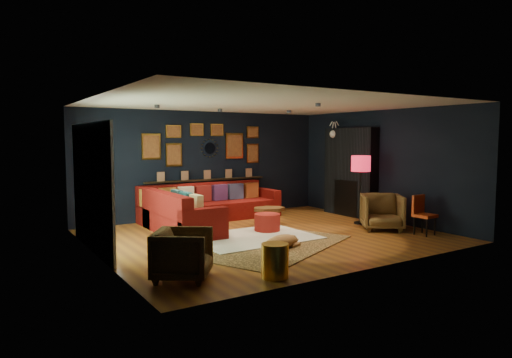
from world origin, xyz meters
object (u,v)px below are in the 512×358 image
armchair_left (183,252)px  orange_chair (422,212)px  armchair_right (382,210)px  sectional (200,210)px  coffee_table (269,211)px  floor_lamp (361,167)px  gold_stool (275,261)px  dog (281,239)px  pouf (267,222)px

armchair_left → orange_chair: bearing=-52.5°
orange_chair → armchair_right: bearing=107.2°
sectional → coffee_table: sectional is taller
coffee_table → armchair_right: 2.44m
sectional → coffee_table: bearing=-35.3°
sectional → armchair_left: 4.04m
sectional → armchair_right: bearing=-40.8°
orange_chair → floor_lamp: size_ratio=0.51×
armchair_right → coffee_table: bearing=172.8°
armchair_left → armchair_right: bearing=-43.6°
coffee_table → floor_lamp: size_ratio=0.57×
armchair_left → orange_chair: 5.26m
gold_stool → dog: size_ratio=0.46×
armchair_right → orange_chair: bearing=-31.3°
armchair_left → floor_lamp: floor_lamp is taller
pouf → dog: (-0.62, -1.37, -0.03)m
coffee_table → orange_chair: bearing=-50.4°
pouf → dog: pouf is taller
sectional → orange_chair: size_ratio=4.29×
dog → coffee_table: bearing=46.0°
pouf → gold_stool: (-1.64, -2.65, 0.03)m
pouf → floor_lamp: bearing=-8.7°
floor_lamp → coffee_table: bearing=152.5°
sectional → floor_lamp: bearing=-30.8°
coffee_table → floor_lamp: 2.29m
coffee_table → armchair_left: size_ratio=1.16×
orange_chair → gold_stool: bearing=-173.7°
sectional → dog: sectional is taller
pouf → dog: bearing=-114.5°
coffee_table → floor_lamp: floor_lamp is taller
armchair_left → orange_chair: size_ratio=0.96×
sectional → armchair_right: size_ratio=4.08×
sectional → orange_chair: 4.73m
coffee_table → pouf: 0.77m
coffee_table → floor_lamp: bearing=-27.5°
orange_chair → coffee_table: bearing=125.2°
armchair_left → armchair_right: (4.95, 0.94, 0.04)m
armchair_left → dog: 2.24m
orange_chair → dog: size_ratio=0.77×
armchair_left → floor_lamp: (5.05, 1.68, 0.92)m
orange_chair → floor_lamp: bearing=93.4°
sectional → dog: 2.88m
armchair_left → floor_lamp: bearing=-35.9°
armchair_left → orange_chair: orange_chair is taller
armchair_left → gold_stool: armchair_left is taller
armchair_left → armchair_right: 5.04m
sectional → orange_chair: bearing=-45.4°
pouf → floor_lamp: size_ratio=0.34×
gold_stool → floor_lamp: floor_lamp is taller
pouf → dog: 1.50m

